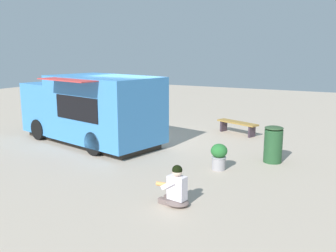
{
  "coord_description": "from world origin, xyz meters",
  "views": [
    {
      "loc": [
        -10.66,
        -6.87,
        3.11
      ],
      "look_at": [
        -1.03,
        -1.72,
        0.89
      ],
      "focal_mm": 39.71,
      "sensor_mm": 36.0,
      "label": 1
    }
  ],
  "objects": [
    {
      "name": "plaza_bench",
      "position": [
        2.75,
        -2.69,
        0.36
      ],
      "size": [
        1.0,
        1.73,
        0.47
      ],
      "color": "olive",
      "rests_on": "ground_plane"
    },
    {
      "name": "ground_plane",
      "position": [
        0.0,
        0.0,
        0.0
      ],
      "size": [
        40.0,
        40.0,
        0.0
      ],
      "primitive_type": "plane",
      "color": "#B9A793"
    },
    {
      "name": "planter_flowering_near",
      "position": [
        -1.66,
        -3.59,
        0.38
      ],
      "size": [
        0.44,
        0.44,
        0.7
      ],
      "color": "#969295",
      "rests_on": "ground_plane"
    },
    {
      "name": "trash_bin",
      "position": [
        -0.31,
        -4.7,
        0.53
      ],
      "size": [
        0.52,
        0.52,
        1.05
      ],
      "color": "#224C29",
      "rests_on": "ground_plane"
    },
    {
      "name": "person_customer",
      "position": [
        -4.28,
        -3.64,
        0.33
      ],
      "size": [
        0.52,
        0.79,
        0.86
      ],
      "color": "#6B5956",
      "rests_on": "ground_plane"
    },
    {
      "name": "food_truck",
      "position": [
        -0.87,
        1.35,
        1.12
      ],
      "size": [
        3.66,
        5.68,
        2.31
      ],
      "color": "#3D83C7",
      "rests_on": "ground_plane"
    }
  ]
}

